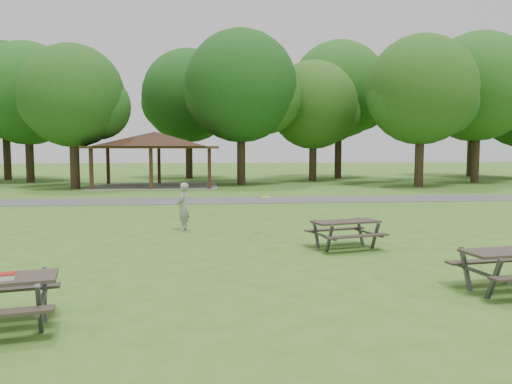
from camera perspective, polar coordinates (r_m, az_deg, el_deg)
The scene contains 16 objects.
ground at distance 11.19m, azimuth -3.12°, elevation -8.48°, with size 160.00×160.00×0.00m, color #3A661D.
asphalt_path at distance 25.01m, azimuth -4.54°, elevation -0.98°, with size 120.00×3.20×0.02m, color #464648.
pavilion at distance 35.05m, azimuth -11.48°, elevation 5.64°, with size 8.60×7.01×3.76m.
tree_row_c at distance 42.28m, azimuth -24.53°, elevation 9.89°, with size 8.19×7.80×10.67m.
tree_row_d at distance 34.59m, azimuth -20.07°, elevation 9.95°, with size 6.93×6.60×9.27m.
tree_row_e at distance 36.23m, azimuth -1.57°, elevation 11.61°, with size 8.40×8.00×11.02m.
tree_row_f at distance 40.44m, azimuth 6.68°, elevation 9.55°, with size 7.35×7.00×9.55m.
tree_row_g at distance 36.17m, azimuth 18.47°, elevation 10.65°, with size 7.77×7.40×10.25m.
tree_row_h at distance 42.04m, azimuth 24.13°, elevation 10.60°, with size 8.61×8.20×11.37m.
tree_deep_a at distance 46.62m, azimuth -26.69°, elevation 10.04°, with size 8.40×8.00×11.38m.
tree_deep_b at distance 44.13m, azimuth -7.60°, elevation 10.52°, with size 8.40×8.00×11.13m.
tree_deep_c at distance 44.69m, azimuth 9.59°, elevation 11.14°, with size 8.82×8.40×11.90m.
tree_deep_d at distance 50.93m, azimuth 23.57°, elevation 9.56°, with size 8.40×8.00×11.27m.
picnic_table_middle at distance 13.22m, azimuth 10.20°, elevation -4.01°, with size 2.03×1.79×0.75m.
frisbee_in_flight at distance 14.95m, azimuth 1.12°, elevation -0.58°, with size 0.35×0.35×0.02m.
frisbee_thrower at distance 16.00m, azimuth -8.34°, elevation -1.68°, with size 0.56×0.36×1.52m, color gray.
Camera 1 is at (-0.47, -10.87, 2.61)m, focal length 35.00 mm.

